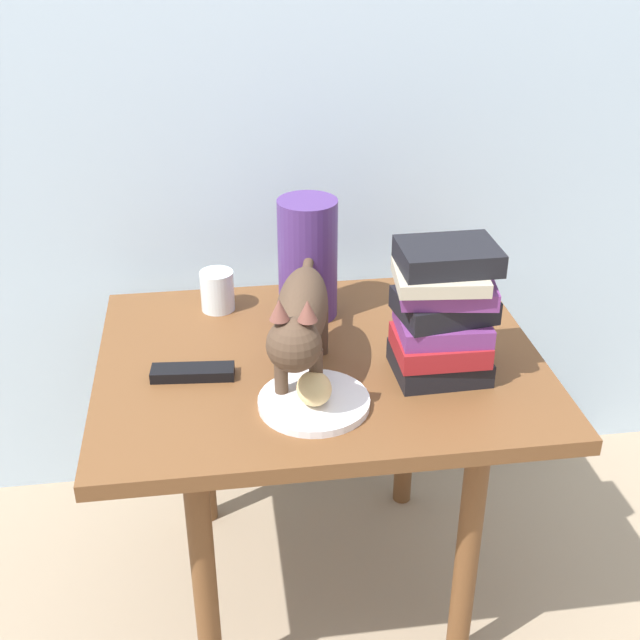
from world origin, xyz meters
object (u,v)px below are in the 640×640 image
(bread_roll, at_px, (314,388))
(green_vase, at_px, (309,259))
(side_table, at_px, (320,390))
(book_stack, at_px, (443,313))
(plate, at_px, (314,402))
(tv_remote, at_px, (193,372))
(cat, at_px, (301,317))
(candle_jar, at_px, (217,293))

(bread_roll, xyz_separation_m, green_vase, (0.03, 0.34, 0.09))
(side_table, xyz_separation_m, book_stack, (0.21, -0.08, 0.20))
(plate, height_order, bread_roll, bread_roll)
(side_table, relative_size, bread_roll, 10.42)
(plate, xyz_separation_m, tv_remote, (-0.21, 0.12, 0.00))
(book_stack, relative_size, green_vase, 1.01)
(side_table, xyz_separation_m, green_vase, (0.00, 0.18, 0.20))
(side_table, bearing_deg, plate, -101.68)
(side_table, distance_m, bread_roll, 0.20)
(side_table, height_order, cat, cat)
(cat, xyz_separation_m, candle_jar, (-0.14, 0.30, -0.09))
(cat, bearing_deg, candle_jar, 114.66)
(plate, bearing_deg, green_vase, 84.18)
(bread_roll, height_order, cat, cat)
(book_stack, relative_size, candle_jar, 2.95)
(cat, height_order, book_stack, book_stack)
(book_stack, xyz_separation_m, candle_jar, (-0.39, 0.31, -0.09))
(cat, distance_m, green_vase, 0.26)
(side_table, xyz_separation_m, cat, (-0.04, -0.08, 0.21))
(book_stack, distance_m, green_vase, 0.33)
(side_table, bearing_deg, cat, -119.35)
(cat, bearing_deg, book_stack, -0.82)
(bread_roll, relative_size, cat, 0.17)
(book_stack, bearing_deg, candle_jar, 141.85)
(cat, relative_size, green_vase, 1.90)
(cat, distance_m, tv_remote, 0.23)
(candle_jar, relative_size, tv_remote, 0.57)
(cat, bearing_deg, side_table, 60.65)
(bread_roll, distance_m, tv_remote, 0.24)
(cat, relative_size, book_stack, 1.88)
(cat, bearing_deg, bread_roll, -82.20)
(tv_remote, bearing_deg, cat, -7.25)
(plate, relative_size, tv_remote, 1.29)
(candle_jar, height_order, tv_remote, candle_jar)
(green_vase, bearing_deg, candle_jar, 166.21)
(plate, relative_size, candle_jar, 2.27)
(book_stack, bearing_deg, green_vase, 128.12)
(plate, distance_m, bread_roll, 0.03)
(side_table, bearing_deg, book_stack, -21.87)
(plate, xyz_separation_m, green_vase, (0.03, 0.34, 0.12))
(bread_roll, bearing_deg, candle_jar, 111.26)
(bread_roll, bearing_deg, side_table, 78.56)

